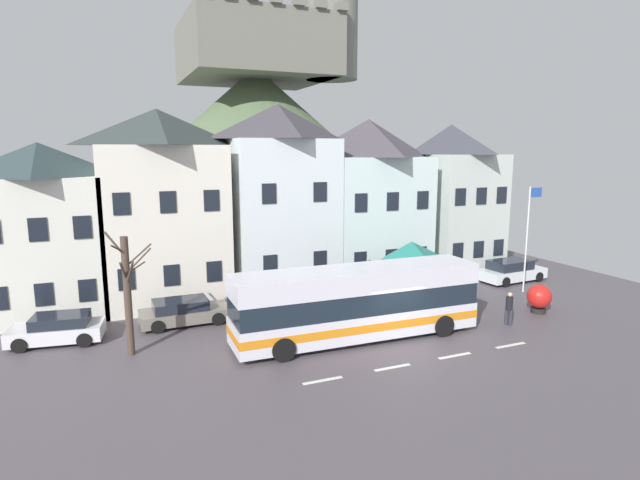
% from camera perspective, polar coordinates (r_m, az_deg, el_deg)
% --- Properties ---
extents(ground_plane, '(40.00, 60.00, 0.07)m').
position_cam_1_polar(ground_plane, '(22.89, 9.61, -12.00)').
color(ground_plane, '#504950').
extents(townhouse_00, '(5.64, 5.65, 8.86)m').
position_cam_1_polar(townhouse_00, '(30.03, -28.22, 1.02)').
color(townhouse_00, silver).
rests_on(townhouse_00, ground_plane).
extents(townhouse_01, '(6.58, 7.01, 10.72)m').
position_cam_1_polar(townhouse_01, '(30.60, -17.21, 3.67)').
color(townhouse_01, silver).
rests_on(townhouse_01, ground_plane).
extents(townhouse_02, '(6.02, 5.80, 11.15)m').
position_cam_1_polar(townhouse_02, '(31.40, -4.60, 4.63)').
color(townhouse_02, silver).
rests_on(townhouse_02, ground_plane).
extents(townhouse_03, '(6.44, 6.47, 10.43)m').
position_cam_1_polar(townhouse_03, '(34.21, 5.28, 4.45)').
color(townhouse_03, silver).
rests_on(townhouse_03, ground_plane).
extents(townhouse_04, '(5.04, 6.94, 10.22)m').
position_cam_1_polar(townhouse_04, '(38.01, 14.06, 4.59)').
color(townhouse_04, silver).
rests_on(townhouse_04, ground_plane).
extents(hilltop_castle, '(37.80, 37.80, 25.85)m').
position_cam_1_polar(hilltop_castle, '(51.53, -6.91, 10.09)').
color(hilltop_castle, '#576B4A').
rests_on(hilltop_castle, ground_plane).
extents(transit_bus, '(11.45, 2.79, 3.28)m').
position_cam_1_polar(transit_bus, '(23.33, 4.14, -7.06)').
color(transit_bus, silver).
rests_on(transit_bus, ground_plane).
extents(bus_shelter, '(3.60, 3.60, 3.62)m').
position_cam_1_polar(bus_shelter, '(28.17, 10.10, -1.43)').
color(bus_shelter, '#473D33').
rests_on(bus_shelter, ground_plane).
extents(parked_car_00, '(4.33, 2.01, 1.25)m').
position_cam_1_polar(parked_car_00, '(26.41, -14.84, -7.69)').
color(parked_car_00, slate).
rests_on(parked_car_00, ground_plane).
extents(parked_car_01, '(4.01, 2.28, 1.38)m').
position_cam_1_polar(parked_car_01, '(31.38, 12.13, -4.66)').
color(parked_car_01, '#2D5233').
rests_on(parked_car_01, ground_plane).
extents(parked_car_02, '(4.59, 2.21, 1.42)m').
position_cam_1_polar(parked_car_02, '(35.79, 20.44, -3.23)').
color(parked_car_02, silver).
rests_on(parked_car_02, ground_plane).
extents(parked_car_03, '(4.08, 2.36, 1.28)m').
position_cam_1_polar(parked_car_03, '(25.93, -27.07, -8.78)').
color(parked_car_03, silver).
rests_on(parked_car_03, ground_plane).
extents(pedestrian_00, '(0.33, 0.33, 1.70)m').
position_cam_1_polar(pedestrian_00, '(28.35, 12.13, -5.52)').
color(pedestrian_00, black).
rests_on(pedestrian_00, ground_plane).
extents(pedestrian_01, '(0.32, 0.36, 1.50)m').
position_cam_1_polar(pedestrian_01, '(29.56, 15.72, -5.48)').
color(pedestrian_01, '#38332D').
rests_on(pedestrian_01, ground_plane).
extents(pedestrian_02, '(0.33, 0.33, 1.58)m').
position_cam_1_polar(pedestrian_02, '(28.63, 14.15, -5.76)').
color(pedestrian_02, black).
rests_on(pedestrian_02, ground_plane).
extents(pedestrian_03, '(0.33, 0.35, 1.65)m').
position_cam_1_polar(pedestrian_03, '(26.95, 20.23, -7.05)').
color(pedestrian_03, '#2D2D38').
rests_on(pedestrian_03, ground_plane).
extents(public_bench, '(1.43, 0.48, 0.87)m').
position_cam_1_polar(public_bench, '(29.50, 5.34, -5.83)').
color(public_bench, brown).
rests_on(public_bench, ground_plane).
extents(flagpole, '(0.95, 0.10, 6.35)m').
position_cam_1_polar(flagpole, '(32.93, 22.10, 0.93)').
color(flagpole, silver).
rests_on(flagpole, ground_plane).
extents(harbour_buoy, '(1.26, 1.26, 1.51)m').
position_cam_1_polar(harbour_buoy, '(29.53, 23.13, -5.86)').
color(harbour_buoy, black).
rests_on(harbour_buoy, ground_plane).
extents(bare_tree_00, '(1.82, 1.35, 5.25)m').
position_cam_1_polar(bare_tree_00, '(22.64, -20.54, -5.55)').
color(bare_tree_00, '#47382D').
rests_on(bare_tree_00, ground_plane).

